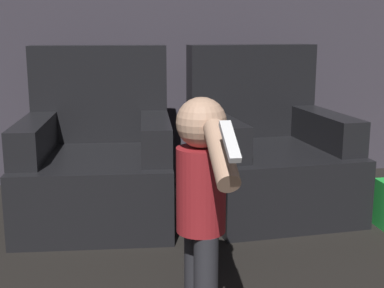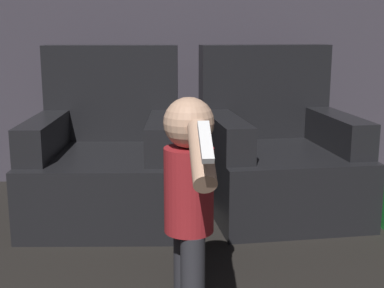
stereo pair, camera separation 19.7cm
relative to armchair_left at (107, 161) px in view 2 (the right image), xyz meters
The scene contains 3 objects.
armchair_left is the anchor object (origin of this frame).
armchair_right 1.02m from the armchair_left, ahead, with size 0.90×0.97×0.98m.
person_toddler 1.29m from the armchair_left, 71.93° to the right, with size 0.19×0.58×0.85m.
Camera 2 is at (-0.01, 0.66, 1.09)m, focal length 50.00 mm.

